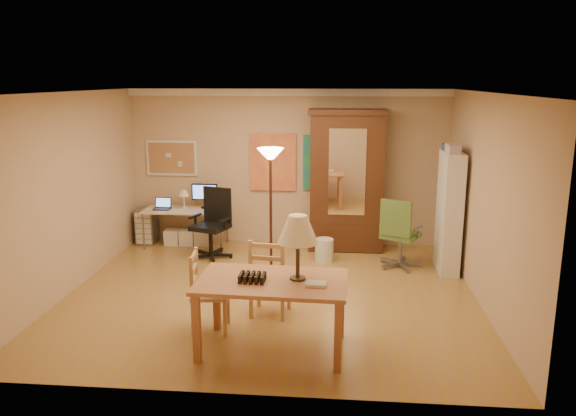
# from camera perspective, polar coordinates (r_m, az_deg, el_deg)

# --- Properties ---
(floor) EXTENTS (5.50, 5.50, 0.00)m
(floor) POSITION_cam_1_polar(r_m,az_deg,el_deg) (7.74, -1.74, -8.73)
(floor) COLOR #A57F3A
(floor) RESTS_ON ground
(crown_molding) EXTENTS (5.50, 0.08, 0.12)m
(crown_molding) POSITION_cam_1_polar(r_m,az_deg,el_deg) (9.64, -0.07, 11.67)
(crown_molding) COLOR white
(crown_molding) RESTS_ON floor
(corkboard) EXTENTS (0.90, 0.04, 0.62)m
(corkboard) POSITION_cam_1_polar(r_m,az_deg,el_deg) (10.14, -11.73, 5.00)
(corkboard) COLOR #A87E4F
(corkboard) RESTS_ON floor
(art_panel_left) EXTENTS (0.80, 0.04, 1.00)m
(art_panel_left) POSITION_cam_1_polar(r_m,az_deg,el_deg) (9.78, -1.53, 4.68)
(art_panel_left) COLOR yellow
(art_panel_left) RESTS_ON floor
(art_panel_right) EXTENTS (0.75, 0.04, 0.95)m
(art_panel_right) POSITION_cam_1_polar(r_m,az_deg,el_deg) (9.72, 3.77, 4.60)
(art_panel_right) COLOR teal
(art_panel_right) RESTS_ON floor
(dining_table) EXTENTS (1.62, 1.02, 1.49)m
(dining_table) POSITION_cam_1_polar(r_m,az_deg,el_deg) (5.93, -0.67, -5.92)
(dining_table) COLOR brown
(dining_table) RESTS_ON floor
(ladder_chair_back) EXTENTS (0.51, 0.49, 0.99)m
(ladder_chair_back) POSITION_cam_1_polar(r_m,az_deg,el_deg) (6.95, -1.87, -7.25)
(ladder_chair_back) COLOR tan
(ladder_chair_back) RESTS_ON floor
(ladder_chair_left) EXTENTS (0.46, 0.48, 0.95)m
(ladder_chair_left) POSITION_cam_1_polar(r_m,az_deg,el_deg) (6.61, -8.16, -8.64)
(ladder_chair_left) COLOR tan
(ladder_chair_left) RESTS_ON floor
(torchiere_lamp) EXTENTS (0.36, 0.36, 1.97)m
(torchiere_lamp) POSITION_cam_1_polar(r_m,az_deg,el_deg) (7.52, -1.79, 3.15)
(torchiere_lamp) COLOR #44231B
(torchiere_lamp) RESTS_ON floor
(computer_desk) EXTENTS (1.44, 0.63, 1.09)m
(computer_desk) POSITION_cam_1_polar(r_m,az_deg,el_deg) (9.96, -10.12, -1.54)
(computer_desk) COLOR beige
(computer_desk) RESTS_ON floor
(office_chair_black) EXTENTS (0.70, 0.70, 1.14)m
(office_chair_black) POSITION_cam_1_polar(r_m,az_deg,el_deg) (9.26, -7.73, -3.18)
(office_chair_black) COLOR black
(office_chair_black) RESTS_ON floor
(office_chair_green) EXTENTS (0.68, 0.68, 1.10)m
(office_chair_green) POSITION_cam_1_polar(r_m,az_deg,el_deg) (8.87, 11.21, -4.11)
(office_chair_green) COLOR slate
(office_chair_green) RESTS_ON floor
(drawer_cart) EXTENTS (0.32, 0.38, 0.64)m
(drawer_cart) POSITION_cam_1_polar(r_m,az_deg,el_deg) (10.28, -14.16, -1.74)
(drawer_cart) COLOR slate
(drawer_cart) RESTS_ON floor
(armoire) EXTENTS (1.29, 0.61, 2.38)m
(armoire) POSITION_cam_1_polar(r_m,az_deg,el_deg) (9.56, 5.95, 1.90)
(armoire) COLOR #371B0F
(armoire) RESTS_ON floor
(bookshelf) EXTENTS (0.27, 0.73, 1.82)m
(bookshelf) POSITION_cam_1_polar(r_m,az_deg,el_deg) (8.73, 16.05, -0.50)
(bookshelf) COLOR white
(bookshelf) RESTS_ON floor
(wastebin) EXTENTS (0.30, 0.30, 0.37)m
(wastebin) POSITION_cam_1_polar(r_m,az_deg,el_deg) (9.03, 3.70, -4.29)
(wastebin) COLOR silver
(wastebin) RESTS_ON floor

